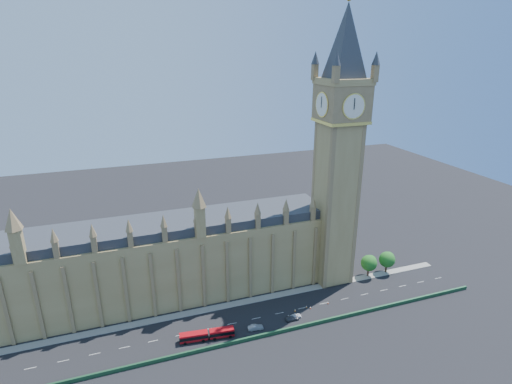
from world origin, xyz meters
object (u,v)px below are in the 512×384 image
object	(u,v)px
car_white	(295,316)
red_bus	(207,335)
car_silver	(256,327)
car_grey	(292,318)

from	to	relation	value
car_white	red_bus	bearing A→B (deg)	83.36
red_bus	car_silver	bearing A→B (deg)	3.71
car_white	car_silver	bearing A→B (deg)	87.20
red_bus	car_silver	distance (m)	14.87
red_bus	car_white	size ratio (longest dim) A/B	3.59
red_bus	car_grey	size ratio (longest dim) A/B	3.78
car_grey	car_white	size ratio (longest dim) A/B	0.95
car_silver	car_white	xyz separation A→B (m)	(13.62, 1.10, -0.11)
car_silver	car_white	world-z (taller)	car_silver
car_silver	red_bus	bearing A→B (deg)	93.93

